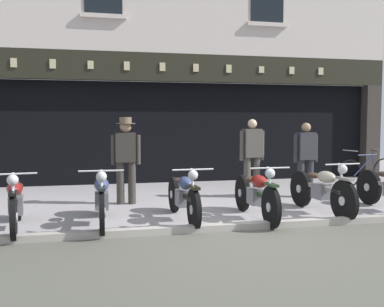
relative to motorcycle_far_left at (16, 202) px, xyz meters
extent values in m
cube|color=#999395|center=(3.26, 4.21, -0.46)|extent=(23.64, 10.00, 0.08)
cube|color=#A69F96|center=(3.26, -0.71, -0.41)|extent=(23.64, 0.16, 0.18)
cube|color=black|center=(3.26, 6.51, 0.88)|extent=(10.71, 4.00, 2.60)
cube|color=#332D28|center=(8.86, 4.39, 0.88)|extent=(0.44, 0.36, 2.60)
cube|color=black|center=(3.26, 4.76, 1.01)|extent=(10.24, 0.03, 2.18)
cube|color=black|center=(3.26, 4.33, 2.53)|extent=(11.64, 0.24, 0.70)
cube|color=#C6B789|center=(-0.66, 4.19, 2.53)|extent=(0.14, 0.03, 0.21)
cube|color=#C6B789|center=(0.21, 4.19, 2.53)|extent=(0.14, 0.03, 0.22)
cube|color=#C6B789|center=(1.09, 4.19, 2.53)|extent=(0.14, 0.03, 0.19)
cube|color=#C6B789|center=(1.95, 4.19, 2.53)|extent=(0.14, 0.03, 0.21)
cube|color=#C6B789|center=(2.83, 4.19, 2.53)|extent=(0.14, 0.03, 0.21)
cube|color=#C6B789|center=(3.69, 4.19, 2.53)|extent=(0.14, 0.03, 0.20)
cube|color=#C6B789|center=(4.56, 4.19, 2.53)|extent=(0.14, 0.03, 0.20)
cube|color=#C6B789|center=(5.46, 4.19, 2.53)|extent=(0.14, 0.03, 0.17)
cube|color=#C6B789|center=(6.32, 4.19, 2.53)|extent=(0.14, 0.03, 0.19)
cube|color=#C6B789|center=(7.17, 4.19, 2.53)|extent=(0.14, 0.03, 0.19)
cube|color=beige|center=(1.41, 4.16, 3.69)|extent=(1.10, 0.12, 0.10)
cube|color=beige|center=(5.60, 4.16, 3.69)|extent=(1.10, 0.12, 0.10)
cylinder|color=black|center=(0.08, -0.65, -0.11)|extent=(0.14, 0.63, 0.63)
cylinder|color=silver|center=(0.08, -0.65, -0.11)|extent=(0.12, 0.15, 0.14)
cylinder|color=black|center=(-0.08, 0.70, -0.11)|extent=(0.15, 0.63, 0.63)
cylinder|color=silver|center=(-0.08, 0.70, -0.11)|extent=(0.13, 0.15, 0.14)
cube|color=black|center=(0.00, 0.02, 0.01)|extent=(0.21, 1.24, 0.07)
cube|color=slate|center=(0.00, 0.02, -0.06)|extent=(0.24, 0.34, 0.26)
ellipsoid|color=maroon|center=(0.02, -0.14, 0.21)|extent=(0.27, 0.48, 0.20)
ellipsoid|color=#38281E|center=(-0.03, 0.27, 0.19)|extent=(0.23, 0.32, 0.10)
cube|color=black|center=(0.08, -0.65, 0.23)|extent=(0.14, 0.37, 0.04)
sphere|color=silver|center=(0.07, -0.59, 0.39)|extent=(0.15, 0.15, 0.15)
cylinder|color=silver|center=(0.07, -0.59, 0.47)|extent=(0.62, 0.10, 0.02)
cylinder|color=silver|center=(0.07, -0.61, 0.18)|extent=(0.07, 0.29, 0.60)
cylinder|color=black|center=(1.22, -0.64, -0.09)|extent=(0.08, 0.65, 0.65)
cylinder|color=silver|center=(1.22, -0.64, -0.09)|extent=(0.10, 0.15, 0.14)
cylinder|color=black|center=(1.25, 0.78, -0.09)|extent=(0.09, 0.65, 0.65)
cylinder|color=silver|center=(1.25, 0.78, -0.09)|extent=(0.11, 0.15, 0.14)
cube|color=black|center=(1.23, 0.07, 0.03)|extent=(0.09, 1.31, 0.07)
cube|color=slate|center=(1.23, 0.07, -0.04)|extent=(0.21, 0.32, 0.26)
ellipsoid|color=#3A436E|center=(1.23, -0.10, 0.23)|extent=(0.23, 0.46, 0.20)
ellipsoid|color=#38281E|center=(1.24, 0.32, 0.21)|extent=(0.20, 0.30, 0.10)
cube|color=black|center=(1.22, -0.64, 0.25)|extent=(0.11, 0.36, 0.04)
sphere|color=silver|center=(1.22, -0.58, 0.41)|extent=(0.15, 0.15, 0.15)
cylinder|color=silver|center=(1.22, -0.58, 0.49)|extent=(0.62, 0.03, 0.02)
cylinder|color=silver|center=(1.22, -0.60, 0.20)|extent=(0.04, 0.29, 0.60)
cylinder|color=black|center=(2.54, -0.60, -0.11)|extent=(0.09, 0.62, 0.61)
cylinder|color=silver|center=(2.54, -0.60, -0.11)|extent=(0.10, 0.14, 0.14)
cylinder|color=black|center=(2.50, 0.79, -0.11)|extent=(0.10, 0.62, 0.61)
cylinder|color=silver|center=(2.50, 0.79, -0.11)|extent=(0.11, 0.14, 0.14)
cube|color=black|center=(2.52, 0.09, 0.01)|extent=(0.11, 1.28, 0.07)
cube|color=slate|center=(2.52, 0.09, -0.06)|extent=(0.21, 0.33, 0.26)
ellipsoid|color=navy|center=(2.52, -0.07, 0.21)|extent=(0.23, 0.47, 0.20)
ellipsoid|color=#38281E|center=(2.51, 0.34, 0.19)|extent=(0.21, 0.31, 0.10)
cube|color=black|center=(2.54, -0.60, 0.22)|extent=(0.11, 0.36, 0.04)
sphere|color=silver|center=(2.54, -0.54, 0.39)|extent=(0.15, 0.15, 0.15)
cylinder|color=silver|center=(2.54, -0.54, 0.47)|extent=(0.62, 0.04, 0.02)
cylinder|color=silver|center=(2.54, -0.56, 0.18)|extent=(0.04, 0.28, 0.61)
cylinder|color=black|center=(3.68, -0.74, -0.10)|extent=(0.08, 0.64, 0.64)
cylinder|color=silver|center=(3.68, -0.74, -0.10)|extent=(0.10, 0.14, 0.14)
cylinder|color=black|center=(3.70, 0.61, -0.10)|extent=(0.09, 0.64, 0.64)
cylinder|color=silver|center=(3.70, 0.61, -0.10)|extent=(0.11, 0.14, 0.14)
cube|color=#20381E|center=(3.69, -0.06, 0.02)|extent=(0.09, 1.24, 0.07)
cube|color=slate|center=(3.69, -0.06, -0.05)|extent=(0.20, 0.32, 0.26)
ellipsoid|color=maroon|center=(3.69, -0.23, 0.22)|extent=(0.23, 0.46, 0.20)
ellipsoid|color=#38281E|center=(3.70, 0.18, 0.20)|extent=(0.20, 0.30, 0.10)
cube|color=#20381E|center=(3.68, -0.74, 0.24)|extent=(0.10, 0.36, 0.04)
sphere|color=silver|center=(3.69, -0.68, 0.40)|extent=(0.15, 0.15, 0.15)
cylinder|color=silver|center=(3.69, -0.68, 0.48)|extent=(0.62, 0.03, 0.02)
cylinder|color=silver|center=(3.69, -0.70, 0.19)|extent=(0.04, 0.28, 0.60)
cylinder|color=black|center=(4.99, -0.58, -0.09)|extent=(0.11, 0.67, 0.67)
cylinder|color=silver|center=(4.99, -0.58, -0.09)|extent=(0.11, 0.15, 0.15)
cylinder|color=black|center=(4.90, 0.74, -0.09)|extent=(0.12, 0.67, 0.67)
cylinder|color=silver|center=(4.90, 0.74, -0.09)|extent=(0.12, 0.15, 0.15)
cube|color=gray|center=(4.95, 0.08, 0.03)|extent=(0.14, 1.22, 0.07)
cube|color=slate|center=(4.95, 0.08, -0.04)|extent=(0.22, 0.33, 0.26)
ellipsoid|color=#ADA48E|center=(4.96, -0.08, 0.23)|extent=(0.25, 0.47, 0.20)
ellipsoid|color=#38281E|center=(4.93, 0.32, 0.21)|extent=(0.22, 0.31, 0.10)
cube|color=gray|center=(4.99, -0.58, 0.27)|extent=(0.12, 0.37, 0.04)
sphere|color=silver|center=(4.98, -0.52, 0.41)|extent=(0.15, 0.15, 0.15)
cylinder|color=silver|center=(4.98, -0.52, 0.49)|extent=(0.62, 0.06, 0.02)
cylinder|color=silver|center=(4.98, -0.54, 0.20)|extent=(0.05, 0.29, 0.60)
cylinder|color=black|center=(6.27, 0.64, -0.09)|extent=(0.10, 0.67, 0.67)
cylinder|color=silver|center=(6.27, 0.64, -0.09)|extent=(0.11, 0.15, 0.15)
cylinder|color=#38332D|center=(1.84, 1.69, 0.00)|extent=(0.15, 0.15, 0.83)
cylinder|color=#38332D|center=(1.62, 1.72, 0.00)|extent=(0.15, 0.15, 0.83)
cube|color=#38332D|center=(1.73, 1.71, 0.67)|extent=(0.40, 0.26, 0.56)
cube|color=silver|center=(1.74, 1.82, 0.74)|extent=(0.14, 0.03, 0.31)
cube|color=#47234C|center=(1.74, 1.83, 0.73)|extent=(0.05, 0.02, 0.29)
cylinder|color=#38332D|center=(1.96, 1.68, 0.63)|extent=(0.09, 0.09, 0.57)
cylinder|color=#38332D|center=(1.49, 1.73, 0.63)|extent=(0.09, 0.09, 0.57)
sphere|color=#9E7A5B|center=(1.73, 1.71, 1.07)|extent=(0.22, 0.22, 0.22)
cylinder|color=brown|center=(1.73, 1.71, 1.13)|extent=(0.37, 0.37, 0.01)
cylinder|color=brown|center=(1.73, 1.71, 1.19)|extent=(0.23, 0.23, 0.12)
cylinder|color=#47423D|center=(4.47, 1.91, 0.01)|extent=(0.15, 0.15, 0.86)
cylinder|color=#47423D|center=(4.25, 1.89, 0.01)|extent=(0.15, 0.15, 0.86)
cube|color=#47423D|center=(4.36, 1.90, 0.72)|extent=(0.40, 0.26, 0.60)
cube|color=silver|center=(4.35, 2.01, 0.79)|extent=(0.14, 0.04, 0.33)
cube|color=black|center=(4.35, 2.03, 0.78)|extent=(0.05, 0.02, 0.31)
cylinder|color=#47423D|center=(4.59, 1.93, 0.67)|extent=(0.09, 0.09, 0.62)
cylinder|color=#47423D|center=(4.13, 1.87, 0.67)|extent=(0.09, 0.09, 0.62)
sphere|color=beige|center=(4.36, 1.90, 1.12)|extent=(0.19, 0.19, 0.19)
cylinder|color=#2D2D33|center=(5.58, 1.68, -0.01)|extent=(0.15, 0.15, 0.81)
cylinder|color=#2D2D33|center=(5.36, 1.66, -0.01)|extent=(0.15, 0.15, 0.81)
cube|color=#2D2D33|center=(5.47, 1.67, 0.66)|extent=(0.40, 0.25, 0.57)
cube|color=silver|center=(5.46, 1.79, 0.72)|extent=(0.14, 0.03, 0.32)
cube|color=maroon|center=(5.46, 1.80, 0.71)|extent=(0.05, 0.02, 0.30)
cylinder|color=#2D2D33|center=(5.70, 1.69, 0.61)|extent=(0.09, 0.09, 0.58)
cylinder|color=#2D2D33|center=(5.23, 1.65, 0.61)|extent=(0.09, 0.09, 0.58)
sphere|color=#9E7A5B|center=(5.47, 1.67, 1.05)|extent=(0.19, 0.19, 0.19)
cube|color=silver|center=(5.75, 4.61, 1.28)|extent=(0.76, 0.02, 1.09)
cube|color=#1E3323|center=(5.75, 4.59, 1.72)|extent=(0.76, 0.01, 0.20)
cube|color=silver|center=(6.70, 4.61, 1.17)|extent=(0.72, 0.02, 1.06)
cube|color=#511E19|center=(6.70, 4.59, 1.60)|extent=(0.72, 0.01, 0.20)
torus|color=black|center=(7.20, 2.76, -0.09)|extent=(0.68, 0.15, 0.69)
torus|color=black|center=(8.27, 2.94, -0.09)|extent=(0.68, 0.15, 0.69)
cylinder|color=navy|center=(7.63, 2.83, 0.09)|extent=(0.59, 0.13, 0.52)
cylinder|color=navy|center=(7.74, 2.85, 0.35)|extent=(0.59, 0.13, 0.03)
cylinder|color=navy|center=(7.93, 2.88, 0.21)|extent=(0.08, 0.04, 0.52)
ellipsoid|color=#332319|center=(7.97, 2.89, 0.47)|extent=(0.26, 0.16, 0.06)
cylinder|color=silver|center=(7.20, 2.76, 0.47)|extent=(0.10, 0.50, 0.02)
camera|label=1|loc=(1.12, -6.76, 1.17)|focal=41.06mm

